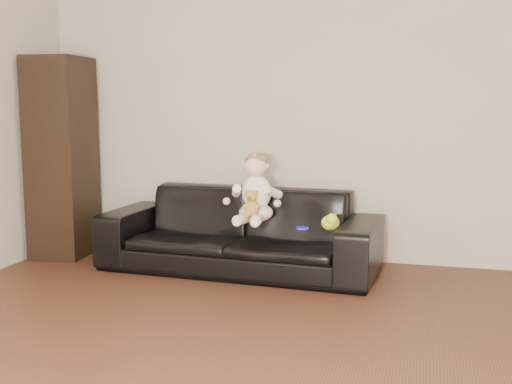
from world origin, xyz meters
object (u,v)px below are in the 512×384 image
(sofa, at_px, (240,231))
(toy_green, at_px, (330,223))
(cabinet, at_px, (62,157))
(toy_blue_disc, at_px, (303,228))
(toy_rattle, at_px, (331,222))
(teddy_bear, at_px, (251,204))
(baby, at_px, (256,192))

(sofa, bearing_deg, toy_green, -16.95)
(cabinet, distance_m, toy_blue_disc, 2.16)
(toy_green, distance_m, toy_blue_disc, 0.20)
(cabinet, distance_m, toy_green, 2.34)
(sofa, relative_size, cabinet, 1.27)
(toy_rattle, distance_m, toy_blue_disc, 0.22)
(teddy_bear, bearing_deg, sofa, 109.78)
(baby, distance_m, toy_blue_disc, 0.47)
(teddy_bear, bearing_deg, toy_rattle, -1.29)
(sofa, bearing_deg, toy_blue_disc, -23.82)
(sofa, distance_m, teddy_bear, 0.40)
(baby, xyz_separation_m, teddy_bear, (0.01, -0.15, -0.06))
(toy_green, xyz_separation_m, toy_blue_disc, (-0.19, -0.00, -0.05))
(sofa, bearing_deg, teddy_bear, -54.89)
(baby, relative_size, teddy_bear, 2.65)
(teddy_bear, relative_size, toy_blue_disc, 2.13)
(teddy_bear, height_order, toy_blue_disc, teddy_bear)
(toy_blue_disc, bearing_deg, cabinet, 169.76)
(teddy_bear, xyz_separation_m, toy_blue_disc, (0.37, -0.01, -0.15))
(sofa, distance_m, toy_blue_disc, 0.61)
(sofa, distance_m, baby, 0.37)
(sofa, xyz_separation_m, toy_rattle, (0.72, -0.16, 0.13))
(cabinet, bearing_deg, toy_rattle, -12.53)
(toy_green, bearing_deg, cabinet, 170.73)
(toy_rattle, bearing_deg, baby, 174.85)
(sofa, xyz_separation_m, cabinet, (-1.55, 0.10, 0.51))
(baby, relative_size, toy_rattle, 6.56)
(cabinet, xyz_separation_m, toy_rattle, (2.27, -0.26, -0.38))
(teddy_bear, relative_size, toy_rattle, 2.48)
(teddy_bear, distance_m, toy_blue_disc, 0.40)
(cabinet, distance_m, baby, 1.73)
(sofa, xyz_separation_m, toy_blue_disc, (0.54, -0.28, 0.10))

